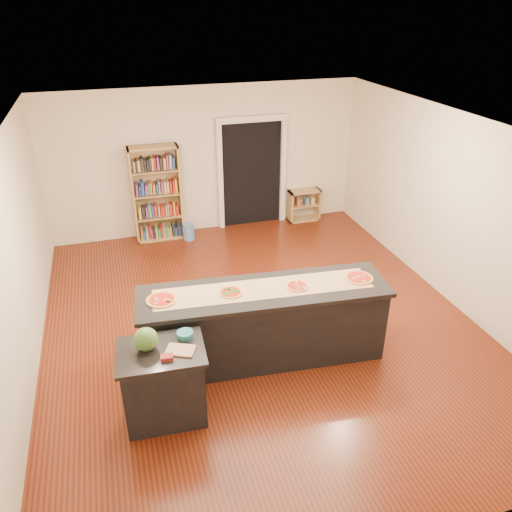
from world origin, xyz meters
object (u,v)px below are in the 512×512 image
object	(u,v)px
side_counter	(164,383)
waste_bin	(189,231)
watermelon	(146,339)
low_shelf	(304,205)
kitchen_island	(264,324)
bookshelf	(157,194)

from	to	relation	value
side_counter	waste_bin	bearing A→B (deg)	80.43
side_counter	watermelon	size ratio (longest dim) A/B	3.65
low_shelf	watermelon	size ratio (longest dim) A/B	2.60
kitchen_island	waste_bin	distance (m)	3.82
bookshelf	waste_bin	size ratio (longest dim) A/B	5.60
bookshelf	watermelon	world-z (taller)	bookshelf
side_counter	low_shelf	size ratio (longest dim) A/B	1.41
bookshelf	waste_bin	xyz separation A→B (m)	(0.52, -0.21, -0.75)
bookshelf	waste_bin	world-z (taller)	bookshelf
watermelon	waste_bin	bearing A→B (deg)	75.10
kitchen_island	waste_bin	size ratio (longest dim) A/B	9.55
watermelon	kitchen_island	bearing A→B (deg)	22.37
low_shelf	bookshelf	bearing A→B (deg)	-179.61
waste_bin	low_shelf	bearing A→B (deg)	5.39
kitchen_island	bookshelf	world-z (taller)	bookshelf
bookshelf	low_shelf	bearing A→B (deg)	0.39
side_counter	bookshelf	distance (m)	4.73
waste_bin	kitchen_island	bearing A→B (deg)	-85.25
bookshelf	side_counter	bearing A→B (deg)	-96.40
watermelon	bookshelf	bearing A→B (deg)	81.95
side_counter	waste_bin	world-z (taller)	side_counter
watermelon	low_shelf	bearing A→B (deg)	51.82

